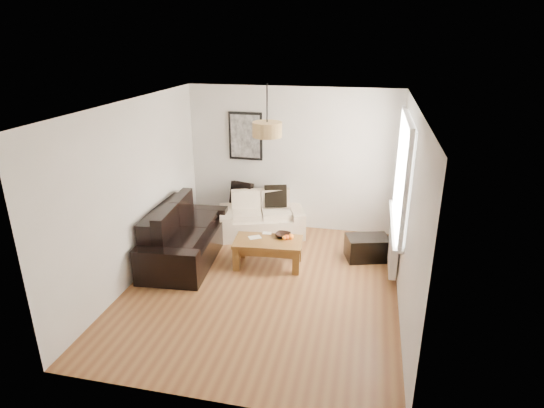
% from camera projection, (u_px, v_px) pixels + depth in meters
% --- Properties ---
extents(floor, '(4.50, 4.50, 0.00)m').
position_uv_depth(floor, '(263.00, 286.00, 6.52)').
color(floor, brown).
rests_on(floor, ground).
extents(ceiling, '(3.80, 4.50, 0.00)m').
position_uv_depth(ceiling, '(262.00, 105.00, 5.60)').
color(ceiling, white).
rests_on(ceiling, floor).
extents(wall_back, '(3.80, 0.04, 2.60)m').
position_uv_depth(wall_back, '(292.00, 160.00, 8.12)').
color(wall_back, silver).
rests_on(wall_back, floor).
extents(wall_front, '(3.80, 0.04, 2.60)m').
position_uv_depth(wall_front, '(203.00, 288.00, 4.01)').
color(wall_front, silver).
rests_on(wall_front, floor).
extents(wall_left, '(0.04, 4.50, 2.60)m').
position_uv_depth(wall_left, '(134.00, 192.00, 6.44)').
color(wall_left, silver).
rests_on(wall_left, floor).
extents(wall_right, '(0.04, 4.50, 2.60)m').
position_uv_depth(wall_right, '(408.00, 213.00, 5.68)').
color(wall_right, silver).
rests_on(wall_right, floor).
extents(window_bay, '(0.14, 1.90, 1.60)m').
position_uv_depth(window_bay, '(404.00, 173.00, 6.31)').
color(window_bay, white).
rests_on(window_bay, wall_right).
extents(radiator, '(0.10, 0.90, 0.52)m').
position_uv_depth(radiator, '(393.00, 250.00, 6.75)').
color(radiator, white).
rests_on(radiator, wall_right).
extents(poster, '(0.62, 0.04, 0.87)m').
position_uv_depth(poster, '(246.00, 136.00, 8.12)').
color(poster, black).
rests_on(poster, wall_back).
extents(pendant_shade, '(0.40, 0.40, 0.20)m').
position_uv_depth(pendant_shade, '(267.00, 129.00, 6.01)').
color(pendant_shade, tan).
rests_on(pendant_shade, ceiling).
extents(loveseat_cream, '(1.68, 1.25, 0.74)m').
position_uv_depth(loveseat_cream, '(261.00, 215.00, 8.11)').
color(loveseat_cream, beige).
rests_on(loveseat_cream, floor).
extents(sofa_leather, '(1.12, 2.05, 0.85)m').
position_uv_depth(sofa_leather, '(185.00, 234.00, 7.20)').
color(sofa_leather, black).
rests_on(sofa_leather, floor).
extents(coffee_table, '(1.10, 0.66, 0.43)m').
position_uv_depth(coffee_table, '(268.00, 253.00, 7.03)').
color(coffee_table, brown).
rests_on(coffee_table, floor).
extents(ottoman, '(0.77, 0.61, 0.38)m').
position_uv_depth(ottoman, '(367.00, 248.00, 7.25)').
color(ottoman, black).
rests_on(ottoman, floor).
extents(cushion_left, '(0.43, 0.23, 0.41)m').
position_uv_depth(cushion_left, '(241.00, 193.00, 8.25)').
color(cushion_left, black).
rests_on(cushion_left, loveseat_cream).
extents(cushion_right, '(0.42, 0.24, 0.40)m').
position_uv_depth(cushion_right, '(276.00, 196.00, 8.12)').
color(cushion_right, black).
rests_on(cushion_right, loveseat_cream).
extents(fruit_bowl, '(0.26, 0.26, 0.06)m').
position_uv_depth(fruit_bowl, '(283.00, 235.00, 7.07)').
color(fruit_bowl, black).
rests_on(fruit_bowl, coffee_table).
extents(orange_a, '(0.09, 0.09, 0.08)m').
position_uv_depth(orange_a, '(286.00, 237.00, 6.97)').
color(orange_a, '#E34B13').
rests_on(orange_a, fruit_bowl).
extents(orange_b, '(0.09, 0.09, 0.09)m').
position_uv_depth(orange_b, '(291.00, 237.00, 6.98)').
color(orange_b, orange).
rests_on(orange_b, fruit_bowl).
extents(orange_c, '(0.07, 0.07, 0.06)m').
position_uv_depth(orange_c, '(284.00, 238.00, 6.94)').
color(orange_c, orange).
rests_on(orange_c, fruit_bowl).
extents(papers, '(0.23, 0.21, 0.01)m').
position_uv_depth(papers, '(255.00, 237.00, 7.05)').
color(papers, beige).
rests_on(papers, coffee_table).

